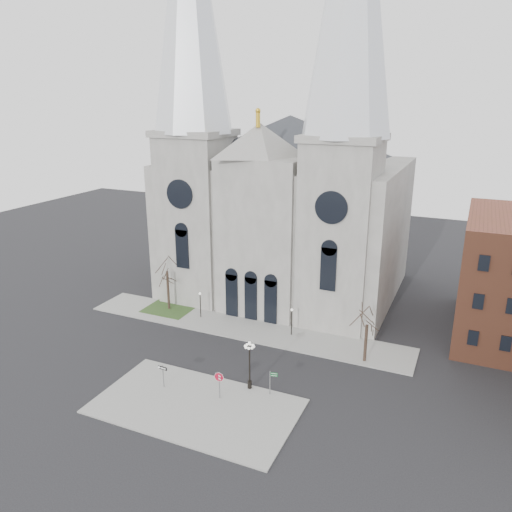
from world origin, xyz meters
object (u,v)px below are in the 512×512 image
at_px(globe_lamp, 250,359).
at_px(one_way_sign, 163,372).
at_px(stop_sign, 219,380).
at_px(street_name_sign, 271,381).

xyz_separation_m(globe_lamp, one_way_sign, (-7.50, -3.11, -1.51)).
height_order(stop_sign, street_name_sign, stop_sign).
bearing_deg(street_name_sign, globe_lamp, 162.34).
bearing_deg(street_name_sign, one_way_sign, -176.84).
bearing_deg(street_name_sign, stop_sign, -162.71).
height_order(globe_lamp, one_way_sign, globe_lamp).
relative_size(globe_lamp, street_name_sign, 2.04).
xyz_separation_m(globe_lamp, street_name_sign, (2.21, -0.15, -1.65)).
relative_size(stop_sign, globe_lamp, 0.54).
distance_m(stop_sign, street_name_sign, 4.72).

